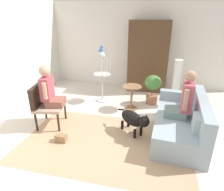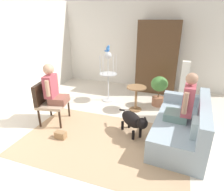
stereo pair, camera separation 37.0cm
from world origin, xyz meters
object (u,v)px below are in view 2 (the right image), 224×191
at_px(parrot, 108,49).
at_px(handbag, 61,135).
at_px(armchair, 48,99).
at_px(bird_cage_stand, 108,73).
at_px(potted_plant, 159,88).
at_px(round_end_table, 136,96).
at_px(armoire_cabinet, 157,58).
at_px(person_on_couch, 185,102).
at_px(person_on_armchair, 53,87).
at_px(column_lamp, 183,87).
at_px(dog, 133,120).
at_px(couch, 183,126).

bearing_deg(parrot, handbag, -96.11).
xyz_separation_m(armchair, bird_cage_stand, (0.82, 1.55, 0.24)).
bearing_deg(handbag, armchair, 139.37).
xyz_separation_m(bird_cage_stand, potted_plant, (1.36, 0.11, -0.30)).
height_order(round_end_table, armoire_cabinet, armoire_cabinet).
relative_size(person_on_couch, armoire_cabinet, 0.42).
height_order(bird_cage_stand, armoire_cabinet, armoire_cabinet).
bearing_deg(potted_plant, handbag, -126.17).
bearing_deg(parrot, armoire_cabinet, 46.72).
height_order(round_end_table, handbag, round_end_table).
relative_size(person_on_armchair, round_end_table, 1.36).
bearing_deg(column_lamp, dog, -119.54).
xyz_separation_m(person_on_armchair, bird_cage_stand, (0.68, 1.52, -0.04)).
distance_m(armchair, armoire_cabinet, 3.43).
bearing_deg(couch, bird_cage_stand, 146.00).
bearing_deg(armoire_cabinet, armchair, -125.31).
bearing_deg(armchair, person_on_armchair, 11.49).
height_order(person_on_armchair, parrot, parrot).
relative_size(potted_plant, column_lamp, 0.64).
height_order(armchair, bird_cage_stand, bird_cage_stand).
bearing_deg(parrot, bird_cage_stand, -0.00).
distance_m(armoire_cabinet, handbag, 3.69).
bearing_deg(handbag, bird_cage_stand, 83.79).
bearing_deg(person_on_couch, person_on_armchair, -176.54).
relative_size(person_on_couch, round_end_table, 1.44).
xyz_separation_m(couch, bird_cage_stand, (-1.99, 1.34, 0.49)).
bearing_deg(person_on_couch, armoire_cabinet, 107.40).
bearing_deg(person_on_armchair, column_lamp, 31.21).
xyz_separation_m(armchair, person_on_armchair, (0.14, 0.03, 0.28)).
bearing_deg(bird_cage_stand, column_lamp, 1.89).
relative_size(person_on_armchair, armoire_cabinet, 0.40).
xyz_separation_m(armchair, handbag, (0.59, -0.51, -0.47)).
xyz_separation_m(armchair, potted_plant, (2.18, 1.66, -0.06)).
height_order(couch, potted_plant, couch).
distance_m(potted_plant, handbag, 2.72).
relative_size(round_end_table, column_lamp, 0.50).
bearing_deg(bird_cage_stand, person_on_armchair, -114.10).
height_order(potted_plant, column_lamp, column_lamp).
height_order(bird_cage_stand, column_lamp, bird_cage_stand).
relative_size(person_on_armchair, dog, 1.21).
relative_size(column_lamp, armoire_cabinet, 0.58).
xyz_separation_m(armchair, armoire_cabinet, (1.96, 2.77, 0.52)).
xyz_separation_m(couch, handbag, (-2.21, -0.72, -0.22)).
bearing_deg(round_end_table, person_on_armchair, -143.21).
xyz_separation_m(person_on_couch, bird_cage_stand, (-1.95, 1.37, -0.01)).
xyz_separation_m(dog, bird_cage_stand, (-1.06, 1.48, 0.45)).
relative_size(person_on_couch, column_lamp, 0.73).
distance_m(parrot, column_lamp, 2.11).
bearing_deg(couch, person_on_armchair, -176.07).
bearing_deg(handbag, dog, 24.30).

